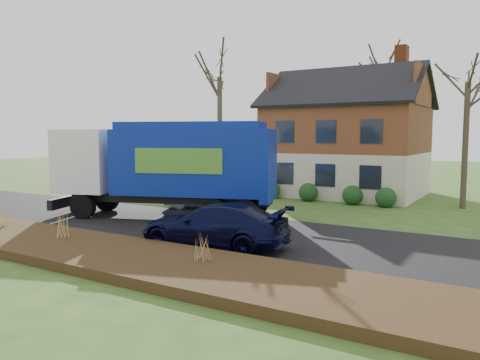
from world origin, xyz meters
The scene contains 14 objects.
ground centered at (0.00, 0.00, 0.00)m, with size 120.00×120.00×0.00m, color #2C4F1A.
road centered at (0.00, 0.00, 0.01)m, with size 80.00×7.00×0.02m, color black.
mulch_verge centered at (0.00, -5.30, 0.15)m, with size 80.00×3.50×0.30m, color #302010.
main_house centered at (1.49, 13.91, 4.03)m, with size 12.95×8.95×9.26m.
ranch_house centered at (-12.00, 13.00, 1.81)m, with size 9.80×8.20×3.70m.
garbage_truck centered at (-2.11, 1.32, 2.52)m, with size 10.52×5.95×4.37m.
silver_sedan centered at (-2.13, 4.47, 0.75)m, with size 1.59×4.55×1.50m, color #B5B9BD.
navy_wagon centered at (2.88, -2.33, 0.75)m, with size 2.10×5.15×1.50m, color black.
tree_front_west centered at (-4.48, 9.03, 8.41)m, with size 3.43×3.43×10.20m.
tree_front_east centered at (9.13, 11.31, 7.50)m, with size 3.32×3.32×9.23m.
tree_back centered at (2.21, 21.59, 10.15)m, with size 3.84×3.84×12.17m.
grass_clump_west centered at (-5.19, -4.73, 0.71)m, with size 0.31×0.25×0.81m.
grass_clump_mid centered at (-1.61, -4.98, 0.78)m, with size 0.34×0.28×0.96m.
grass_clump_east centered at (4.23, -4.81, 0.70)m, with size 0.32×0.26×0.79m.
Camera 1 is at (11.73, -15.18, 3.77)m, focal length 35.00 mm.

